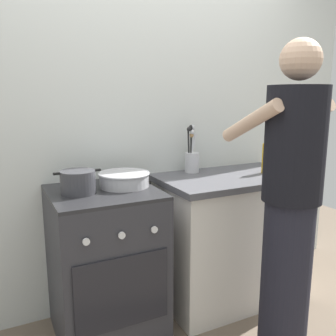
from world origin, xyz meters
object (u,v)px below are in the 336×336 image
at_px(pot, 78,182).
at_px(oil_bottle, 266,158).
at_px(stove_range, 106,264).
at_px(utensil_crock, 192,158).
at_px(person, 290,208).
at_px(mixing_bowl, 124,179).

distance_m(pot, oil_bottle, 1.29).
relative_size(stove_range, oil_bottle, 3.46).
bearing_deg(stove_range, utensil_crock, 16.50).
distance_m(oil_bottle, person, 0.69).
bearing_deg(mixing_bowl, stove_range, -165.81).
bearing_deg(utensil_crock, stove_range, -163.50).
relative_size(mixing_bowl, oil_bottle, 1.18).
height_order(mixing_bowl, oil_bottle, oil_bottle).
bearing_deg(person, stove_range, 142.35).
xyz_separation_m(stove_range, pot, (-0.14, -0.00, 0.51)).
bearing_deg(utensil_crock, pot, -165.84).
distance_m(pot, person, 1.14).
bearing_deg(oil_bottle, stove_range, 177.61).
bearing_deg(utensil_crock, oil_bottle, -29.99).
xyz_separation_m(mixing_bowl, oil_bottle, (1.01, -0.08, 0.06)).
relative_size(stove_range, person, 0.53).
bearing_deg(oil_bottle, mixing_bowl, 175.28).
relative_size(mixing_bowl, utensil_crock, 0.91).
bearing_deg(utensil_crock, mixing_bowl, -162.94).
distance_m(pot, utensil_crock, 0.87).
distance_m(stove_range, person, 1.10).
distance_m(mixing_bowl, person, 0.94).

